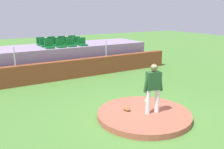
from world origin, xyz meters
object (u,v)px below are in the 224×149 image
Objects in this scene: stadium_chair_2 at (71,44)px; stadium_chair_1 at (61,45)px; stadium_chair_5 at (56,43)px; baseball at (146,100)px; stadium_chair_6 at (67,43)px; pitcher at (153,85)px; stadium_chair_3 at (82,43)px; stadium_chair_4 at (45,44)px; stadium_chair_9 at (52,42)px; stadium_chair_7 at (77,42)px; stadium_chair_8 at (41,43)px; fielding_glove at (127,109)px; stadium_chair_10 at (62,41)px; stadium_chair_0 at (49,46)px; stadium_chair_11 at (72,41)px.

stadium_chair_1 is at bearing 2.46° from stadium_chair_2.
stadium_chair_5 is (-0.01, 0.81, 0.00)m from stadium_chair_1.
stadium_chair_6 is (-0.35, 7.50, 1.54)m from baseball.
stadium_chair_1 is at bearing 107.79° from pitcher.
pitcher is 8.53m from stadium_chair_6.
stadium_chair_4 is (-2.14, 0.80, 0.00)m from stadium_chair_3.
stadium_chair_5 is at bearing 91.58° from stadium_chair_9.
pitcher is at bearing 98.50° from stadium_chair_4.
stadium_chair_5 is at bearing -89.52° from stadium_chair_1.
baseball is (0.51, 1.01, -1.01)m from pitcher.
stadium_chair_7 and stadium_chair_8 have the same top height.
fielding_glove is at bearing 150.02° from pitcher.
baseball is 7.86m from stadium_chair_4.
stadium_chair_10 is at bearing 103.05° from pitcher.
pitcher is 3.59× the size of stadium_chair_1.
stadium_chair_8 is at bearing -46.54° from stadium_chair_5.
stadium_chair_7 is (1.49, 7.86, 1.53)m from fielding_glove.
stadium_chair_9 is at bearing -88.96° from stadium_chair_1.
fielding_glove is 0.60× the size of stadium_chair_7.
stadium_chair_4 and stadium_chair_10 have the same top height.
stadium_chair_5 is 1.08m from stadium_chair_8.
stadium_chair_10 is (1.41, 0.02, 0.00)m from stadium_chair_8.
stadium_chair_6 is 1.00× the size of stadium_chair_9.
stadium_chair_7 is at bearing -159.09° from stadium_chair_0.
stadium_chair_10 is at bearing -150.24° from stadium_chair_4.
stadium_chair_5 is at bearing -49.82° from stadium_chair_2.
stadium_chair_8 and stadium_chair_9 have the same top height.
stadium_chair_11 is (0.86, 9.33, 0.54)m from pitcher.
baseball is 0.15× the size of stadium_chair_7.
stadium_chair_3 is at bearing 159.47° from stadium_chair_4.
baseball is 7.66m from stadium_chair_6.
stadium_chair_8 is at bearing -88.53° from stadium_chair_0.
stadium_chair_1 is 0.65m from stadium_chair_2.
stadium_chair_10 is (0.66, 1.62, 0.00)m from stadium_chair_1.
stadium_chair_4 is (-1.27, 8.51, 0.54)m from pitcher.
pitcher is 3.59× the size of stadium_chair_8.
stadium_chair_2 is at bearing 160.59° from fielding_glove.
stadium_chair_8 reaches higher than fielding_glove.
baseball is 0.15× the size of stadium_chair_6.
stadium_chair_5 is 1.63m from stadium_chair_11.
stadium_chair_1 is 1.10m from stadium_chair_4.
stadium_chair_4 is 1.00× the size of stadium_chair_5.
baseball is 0.15× the size of stadium_chair_9.
stadium_chair_6 and stadium_chair_7 have the same top height.
stadium_chair_7 reaches higher than baseball.
stadium_chair_4 is at bearing -0.13° from stadium_chair_6.
stadium_chair_1 and stadium_chair_10 have the same top height.
pitcher is 3.59× the size of stadium_chair_3.
stadium_chair_3 is at bearing 150.60° from stadium_chair_5.
stadium_chair_1 is at bearing 0.65° from stadium_chair_3.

